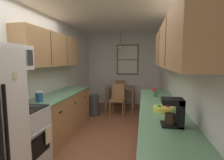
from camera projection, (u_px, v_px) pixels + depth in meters
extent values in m
plane|color=brown|center=(109.00, 132.00, 3.84)|extent=(12.00, 12.00, 0.00)
cube|color=silver|center=(51.00, 75.00, 3.93)|extent=(0.10, 9.00, 2.55)
cube|color=silver|center=(175.00, 77.00, 3.45)|extent=(0.10, 9.00, 2.55)
cube|color=silver|center=(123.00, 69.00, 6.28)|extent=(4.40, 0.10, 2.55)
cube|color=white|center=(109.00, 12.00, 3.54)|extent=(4.40, 9.00, 0.08)
cube|color=black|center=(3.00, 143.00, 1.63)|extent=(0.01, 0.01, 1.57)
cube|color=black|center=(1.00, 145.00, 1.58)|extent=(0.02, 0.02, 1.11)
cube|color=black|center=(7.00, 141.00, 1.66)|extent=(0.02, 0.02, 1.11)
cube|color=beige|center=(15.00, 76.00, 1.76)|extent=(0.01, 0.05, 0.07)
cube|color=silver|center=(21.00, 141.00, 2.46)|extent=(0.62, 0.63, 0.90)
cube|color=black|center=(41.00, 145.00, 2.41)|extent=(0.01, 0.44, 0.30)
cube|color=silver|center=(42.00, 130.00, 2.38)|extent=(0.02, 0.50, 0.02)
cube|color=black|center=(19.00, 109.00, 2.41)|extent=(0.59, 0.60, 0.02)
cube|color=silver|center=(1.00, 102.00, 2.45)|extent=(0.06, 0.63, 0.20)
cylinder|color=#2D2D2D|center=(2.00, 111.00, 2.30)|extent=(0.15, 0.15, 0.01)
cylinder|color=#2D2D2D|center=(17.00, 105.00, 2.57)|extent=(0.15, 0.15, 0.01)
cylinder|color=#2D2D2D|center=(21.00, 112.00, 2.25)|extent=(0.15, 0.15, 0.01)
cylinder|color=#2D2D2D|center=(34.00, 106.00, 2.52)|extent=(0.15, 0.15, 0.01)
cube|color=white|center=(8.00, 58.00, 2.35)|extent=(0.38, 0.61, 0.35)
cube|color=black|center=(17.00, 57.00, 2.26)|extent=(0.01, 0.36, 0.23)
cube|color=#2D2D33|center=(30.00, 58.00, 2.52)|extent=(0.01, 0.12, 0.23)
cube|color=#A87A4C|center=(62.00, 114.00, 3.74)|extent=(0.60, 1.95, 0.87)
cube|color=#60936B|center=(61.00, 94.00, 3.69)|extent=(0.63, 1.97, 0.03)
cube|color=black|center=(61.00, 112.00, 3.02)|extent=(0.02, 0.10, 0.01)
cube|color=black|center=(75.00, 103.00, 3.65)|extent=(0.02, 0.10, 0.01)
cube|color=black|center=(85.00, 96.00, 4.29)|extent=(0.02, 0.10, 0.01)
cube|color=#A87A4C|center=(53.00, 50.00, 3.56)|extent=(0.32, 2.05, 0.67)
cube|color=#2D2319|center=(51.00, 49.00, 3.20)|extent=(0.01, 0.01, 0.62)
cube|color=#2D2319|center=(67.00, 51.00, 3.86)|extent=(0.01, 0.01, 0.62)
cube|color=#A87A4C|center=(160.00, 135.00, 2.69)|extent=(0.60, 3.06, 0.87)
cube|color=#60936B|center=(161.00, 107.00, 2.64)|extent=(0.63, 3.08, 0.03)
cube|color=black|center=(139.00, 133.00, 2.12)|extent=(0.02, 0.10, 0.01)
cube|color=black|center=(140.00, 117.00, 2.71)|extent=(0.02, 0.10, 0.01)
cube|color=black|center=(141.00, 107.00, 3.31)|extent=(0.02, 0.10, 0.01)
cube|color=black|center=(141.00, 100.00, 3.91)|extent=(0.02, 0.10, 0.01)
cube|color=#A87A4C|center=(173.00, 45.00, 2.46)|extent=(0.32, 2.76, 0.63)
cube|color=#2D2319|center=(166.00, 42.00, 2.04)|extent=(0.01, 0.01, 0.58)
cube|color=#2D2319|center=(159.00, 48.00, 2.93)|extent=(0.01, 0.01, 0.58)
cube|color=brown|center=(120.00, 87.00, 5.60)|extent=(0.90, 0.72, 0.03)
cube|color=brown|center=(106.00, 100.00, 5.39)|extent=(0.06, 0.06, 0.71)
cube|color=brown|center=(132.00, 101.00, 5.24)|extent=(0.06, 0.06, 0.71)
cube|color=brown|center=(110.00, 96.00, 6.04)|extent=(0.06, 0.06, 0.71)
cube|color=brown|center=(134.00, 97.00, 5.89)|extent=(0.06, 0.06, 0.71)
cube|color=#A87A4C|center=(118.00, 100.00, 5.01)|extent=(0.41, 0.41, 0.04)
cube|color=#A87A4C|center=(119.00, 91.00, 5.16)|extent=(0.37, 0.04, 0.45)
cylinder|color=#A87A4C|center=(123.00, 110.00, 4.82)|extent=(0.04, 0.04, 0.43)
cylinder|color=#A87A4C|center=(110.00, 109.00, 4.89)|extent=(0.04, 0.04, 0.43)
cylinder|color=#A87A4C|center=(124.00, 106.00, 5.17)|extent=(0.04, 0.04, 0.43)
cylinder|color=#A87A4C|center=(113.00, 106.00, 5.25)|extent=(0.04, 0.04, 0.43)
cube|color=#A87A4C|center=(120.00, 92.00, 6.27)|extent=(0.46, 0.46, 0.04)
cube|color=#A87A4C|center=(120.00, 87.00, 6.06)|extent=(0.37, 0.09, 0.45)
cylinder|color=#A87A4C|center=(115.00, 97.00, 6.48)|extent=(0.04, 0.04, 0.43)
cylinder|color=#A87A4C|center=(125.00, 97.00, 6.47)|extent=(0.04, 0.04, 0.43)
cylinder|color=#A87A4C|center=(115.00, 99.00, 6.12)|extent=(0.04, 0.04, 0.43)
cylinder|color=#A87A4C|center=(125.00, 99.00, 6.11)|extent=(0.04, 0.04, 0.43)
cylinder|color=black|center=(121.00, 38.00, 5.42)|extent=(0.01, 0.01, 0.48)
cone|color=beige|center=(121.00, 47.00, 5.45)|extent=(0.28, 0.28, 0.10)
sphere|color=white|center=(121.00, 46.00, 5.45)|extent=(0.06, 0.06, 0.06)
cube|color=brown|center=(128.00, 60.00, 6.14)|extent=(0.77, 0.04, 1.06)
cube|color=silver|center=(128.00, 60.00, 6.13)|extent=(0.69, 0.01, 0.98)
cube|color=brown|center=(128.00, 60.00, 6.13)|extent=(0.69, 0.02, 0.03)
cylinder|color=#3F3F42|center=(93.00, 105.00, 5.02)|extent=(0.34, 0.34, 0.60)
cylinder|color=#265999|center=(39.00, 97.00, 2.90)|extent=(0.12, 0.12, 0.16)
cylinder|color=white|center=(39.00, 92.00, 2.89)|extent=(0.12, 0.12, 0.02)
cube|color=beige|center=(49.00, 135.00, 2.55)|extent=(0.02, 0.16, 0.24)
cube|color=black|center=(172.00, 125.00, 1.83)|extent=(0.22, 0.18, 0.02)
cube|color=black|center=(180.00, 113.00, 1.80)|extent=(0.06, 0.18, 0.30)
cube|color=black|center=(173.00, 101.00, 1.80)|extent=(0.22, 0.18, 0.06)
cylinder|color=#331E14|center=(170.00, 119.00, 1.83)|extent=(0.11, 0.11, 0.11)
cylinder|color=#3F7F4C|center=(155.00, 94.00, 3.29)|extent=(0.07, 0.07, 0.10)
torus|color=#3F7F4C|center=(158.00, 94.00, 3.28)|extent=(0.05, 0.01, 0.05)
cylinder|color=#BF3F33|center=(154.00, 90.00, 3.83)|extent=(0.09, 0.09, 0.09)
torus|color=#BF3F33|center=(157.00, 90.00, 3.82)|extent=(0.05, 0.01, 0.05)
cylinder|color=#E5D14C|center=(163.00, 109.00, 2.37)|extent=(0.28, 0.28, 0.06)
cylinder|color=black|center=(163.00, 108.00, 2.37)|extent=(0.23, 0.23, 0.03)
sphere|color=red|center=(168.00, 107.00, 2.35)|extent=(0.06, 0.06, 0.06)
sphere|color=green|center=(159.00, 107.00, 2.36)|extent=(0.06, 0.06, 0.06)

